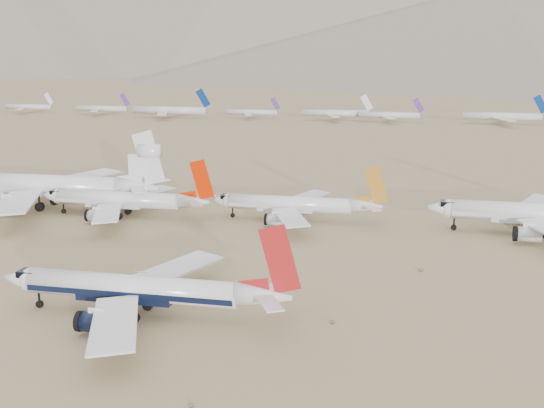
% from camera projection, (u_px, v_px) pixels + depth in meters
% --- Properties ---
extents(ground, '(7000.00, 7000.00, 0.00)m').
position_uv_depth(ground, '(184.00, 315.00, 111.94)').
color(ground, '#87714E').
rests_on(ground, ground).
extents(main_airliner, '(47.88, 46.77, 16.90)m').
position_uv_depth(main_airliner, '(144.00, 290.00, 110.01)').
color(main_airliner, white).
rests_on(main_airliner, ground).
extents(row2_navy_widebody, '(50.58, 49.46, 18.00)m').
position_uv_depth(row2_navy_widebody, '(543.00, 214.00, 158.04)').
color(row2_navy_widebody, white).
rests_on(row2_navy_widebody, ground).
extents(row2_gold_tail, '(42.16, 41.23, 15.01)m').
position_uv_depth(row2_gold_tail, '(296.00, 205.00, 171.00)').
color(row2_gold_tail, white).
rests_on(row2_gold_tail, ground).
extents(row2_orange_tail, '(44.47, 43.50, 15.86)m').
position_uv_depth(row2_orange_tail, '(125.00, 200.00, 174.79)').
color(row2_orange_tail, white).
rests_on(row2_orange_tail, ground).
extents(row2_white_trijet, '(62.36, 60.94, 22.10)m').
position_uv_depth(row2_white_trijet, '(51.00, 185.00, 184.01)').
color(row2_white_trijet, white).
rests_on(row2_white_trijet, ground).
extents(distant_storage_row, '(467.40, 52.39, 15.89)m').
position_uv_depth(distant_storage_row, '(306.00, 113.00, 404.19)').
color(distant_storage_row, silver).
rests_on(distant_storage_row, ground).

